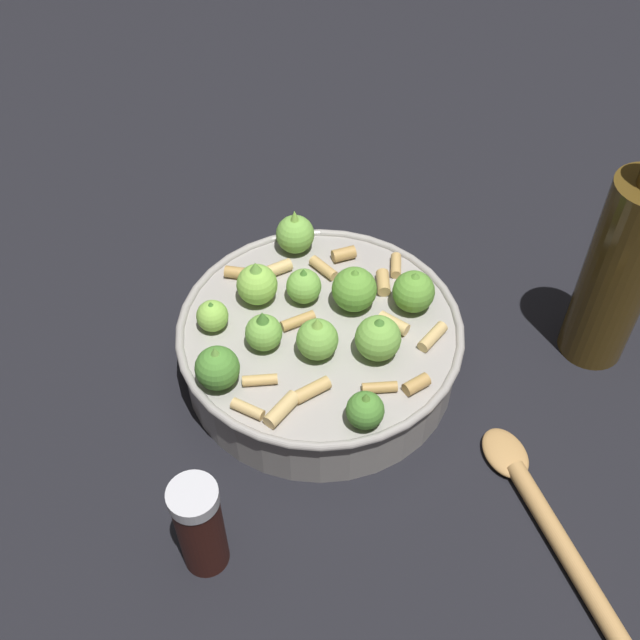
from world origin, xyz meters
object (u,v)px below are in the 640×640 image
pepper_shaker (200,526)px  olive_oil_bottle (620,269)px  cooking_pan (320,340)px  wooden_spoon (554,532)px

pepper_shaker → olive_oil_bottle: size_ratio=0.41×
olive_oil_bottle → cooking_pan: bearing=-107.2°
cooking_pan → wooden_spoon: size_ratio=1.08×
pepper_shaker → wooden_spoon: 0.28m
pepper_shaker → olive_oil_bottle: bearing=99.1°
olive_oil_bottle → wooden_spoon: bearing=-43.3°
olive_oil_bottle → wooden_spoon: 0.24m
olive_oil_bottle → wooden_spoon: olive_oil_bottle is taller
cooking_pan → wooden_spoon: 0.26m
cooking_pan → olive_oil_bottle: size_ratio=1.05×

